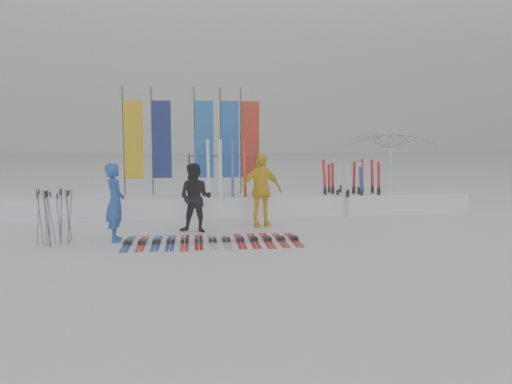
{
  "coord_description": "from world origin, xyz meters",
  "views": [
    {
      "loc": [
        -1.27,
        -10.34,
        2.34
      ],
      "look_at": [
        0.2,
        1.6,
        1.0
      ],
      "focal_mm": 35.0,
      "sensor_mm": 36.0,
      "label": 1
    }
  ],
  "objects": [
    {
      "name": "upright_skis",
      "position": [
        3.41,
        4.25,
        0.78
      ],
      "size": [
        1.68,
        1.19,
        1.66
      ],
      "color": "red",
      "rests_on": "ground"
    },
    {
      "name": "snow_bank",
      "position": [
        0.0,
        4.6,
        0.3
      ],
      "size": [
        14.0,
        1.6,
        0.6
      ],
      "primitive_type": "cube",
      "color": "white",
      "rests_on": "ground"
    },
    {
      "name": "person_yellow",
      "position": [
        0.42,
        2.44,
        0.95
      ],
      "size": [
        1.17,
        0.63,
        1.9
      ],
      "primitive_type": "imported",
      "rotation": [
        0.0,
        0.0,
        0.16
      ],
      "color": "yellow",
      "rests_on": "ground"
    },
    {
      "name": "ski_row",
      "position": [
        -0.9,
        0.61,
        0.04
      ],
      "size": [
        3.86,
        1.7,
        0.07
      ],
      "color": "navy",
      "rests_on": "ground"
    },
    {
      "name": "ski_rack",
      "position": [
        -0.43,
        4.2,
        1.38
      ],
      "size": [
        2.04,
        0.8,
        1.23
      ],
      "color": "#383A3F",
      "rests_on": "ground"
    },
    {
      "name": "tent_canopy",
      "position": [
        5.02,
        5.07,
        1.28
      ],
      "size": [
        3.41,
        3.45,
        2.55
      ],
      "primitive_type": "imported",
      "rotation": [
        0.0,
        0.0,
        0.26
      ],
      "color": "white",
      "rests_on": "ground"
    },
    {
      "name": "person_blue",
      "position": [
        -3.05,
        1.0,
        0.88
      ],
      "size": [
        0.5,
        0.69,
        1.75
      ],
      "primitive_type": "imported",
      "rotation": [
        0.0,
        0.0,
        1.71
      ],
      "color": "#1C4DA8",
      "rests_on": "ground"
    },
    {
      "name": "pole_cluster",
      "position": [
        -4.3,
        0.75,
        0.6
      ],
      "size": [
        0.82,
        0.63,
        1.24
      ],
      "color": "#595B60",
      "rests_on": "ground"
    },
    {
      "name": "ground",
      "position": [
        0.0,
        0.0,
        0.0
      ],
      "size": [
        120.0,
        120.0,
        0.0
      ],
      "primitive_type": "plane",
      "color": "white",
      "rests_on": "ground"
    },
    {
      "name": "feather_flags",
      "position": [
        -1.24,
        4.78,
        2.24
      ],
      "size": [
        4.05,
        0.22,
        3.2
      ],
      "color": "#383A3F",
      "rests_on": "ground"
    },
    {
      "name": "person_black",
      "position": [
        -1.26,
        1.84,
        0.85
      ],
      "size": [
        0.97,
        0.85,
        1.7
      ],
      "primitive_type": "imported",
      "rotation": [
        0.0,
        0.0,
        -0.29
      ],
      "color": "black",
      "rests_on": "ground"
    }
  ]
}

